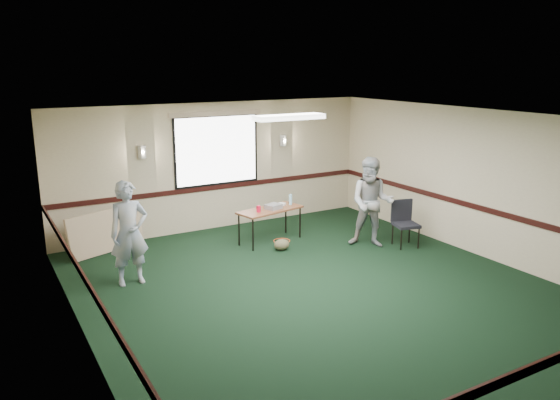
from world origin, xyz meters
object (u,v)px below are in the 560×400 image
person_left (129,233)px  projector (273,207)px  folding_table (270,211)px  person_right (372,202)px  conference_chair (404,219)px

person_left → projector: bearing=12.9°
person_left → folding_table: bearing=13.7°
person_left → person_right: size_ratio=0.97×
person_left → person_right: 4.57m
person_left → conference_chair: bearing=-8.7°
folding_table → conference_chair: conference_chair is taller
projector → person_right: person_right is taller
projector → conference_chair: size_ratio=0.33×
projector → conference_chair: 2.57m
person_right → conference_chair: bearing=18.0°
projector → person_right: bearing=-56.4°
folding_table → person_left: person_left is taller
conference_chair → person_right: 0.75m
projector → person_left: size_ratio=0.17×
conference_chair → person_left: size_ratio=0.53×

